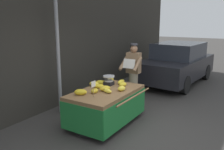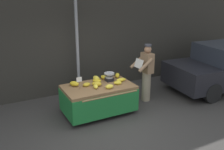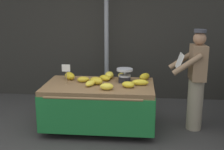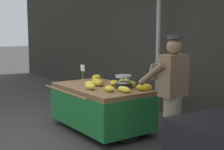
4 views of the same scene
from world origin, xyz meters
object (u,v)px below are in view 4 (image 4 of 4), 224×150
object	(u,v)px
banana_bunch_2	(96,78)
banana_bunch_4	(124,82)
banana_bunch_6	(124,89)
banana_bunch_9	(90,86)
street_pole	(158,38)
price_sign	(83,70)
banana_cart	(101,98)
banana_bunch_7	(91,83)
banana_bunch_0	(110,89)
weighing_scale	(124,82)
banana_bunch_1	(144,87)
banana_bunch_3	(97,81)
banana_bunch_10	(99,83)
banana_bunch_5	(131,84)
vendor_person	(172,96)
banana_bunch_8	(114,83)

from	to	relation	value
banana_bunch_2	banana_bunch_4	size ratio (longest dim) A/B	1.03
banana_bunch_6	banana_bunch_9	world-z (taller)	banana_bunch_9
street_pole	price_sign	distance (m)	1.64
price_sign	banana_bunch_4	distance (m)	0.85
banana_cart	banana_bunch_7	xyz separation A→B (m)	(-0.13, -0.12, 0.25)
banana_bunch_0	banana_bunch_2	distance (m)	1.14
weighing_scale	banana_bunch_6	bearing A→B (deg)	-35.73
banana_bunch_1	banana_bunch_6	bearing A→B (deg)	-102.52
street_pole	weighing_scale	size ratio (longest dim) A/B	11.66
banana_bunch_3	banana_bunch_10	world-z (taller)	banana_bunch_10
banana_bunch_1	weighing_scale	bearing A→B (deg)	-154.44
banana_bunch_2	banana_bunch_5	bearing A→B (deg)	7.31
banana_bunch_10	banana_cart	bearing A→B (deg)	1.40
weighing_scale	banana_bunch_10	bearing A→B (deg)	-157.32
banana_cart	price_sign	distance (m)	0.71
weighing_scale	banana_bunch_0	distance (m)	0.36
weighing_scale	banana_bunch_2	distance (m)	0.99
banana_bunch_0	banana_bunch_2	bearing A→B (deg)	158.37
banana_cart	banana_bunch_9	bearing A→B (deg)	-62.18
banana_bunch_9	weighing_scale	bearing A→B (deg)	62.93
street_pole	banana_cart	bearing A→B (deg)	-88.80
street_pole	banana_bunch_3	bearing A→B (deg)	-101.36
street_pole	price_sign	size ratio (longest dim) A/B	9.60
banana_bunch_7	vendor_person	world-z (taller)	vendor_person
banana_bunch_3	banana_bunch_8	size ratio (longest dim) A/B	0.89
banana_bunch_0	banana_bunch_9	xyz separation A→B (m)	(-0.33, -0.16, 0.00)
banana_bunch_0	banana_bunch_1	xyz separation A→B (m)	(0.27, 0.51, 0.01)
banana_bunch_8	banana_bunch_7	bearing A→B (deg)	-118.51
banana_bunch_8	street_pole	bearing A→B (deg)	94.96
banana_bunch_6	banana_bunch_7	bearing A→B (deg)	-171.42
banana_bunch_1	banana_bunch_9	size ratio (longest dim) A/B	1.25
street_pole	banana_bunch_7	bearing A→B (deg)	-93.81
banana_bunch_4	banana_bunch_10	xyz separation A→B (m)	(-0.18, -0.43, 0.00)
weighing_scale	banana_bunch_0	world-z (taller)	weighing_scale
banana_bunch_7	banana_bunch_8	size ratio (longest dim) A/B	1.02
weighing_scale	banana_bunch_6	size ratio (longest dim) A/B	0.99
banana_bunch_4	banana_bunch_10	distance (m)	0.46
price_sign	banana_bunch_7	xyz separation A→B (m)	(0.41, -0.07, -0.20)
banana_bunch_0	banana_bunch_8	distance (m)	0.58
weighing_scale	banana_bunch_0	bearing A→B (deg)	-77.68
weighing_scale	banana_bunch_4	size ratio (longest dim) A/B	1.09
banana_bunch_2	banana_bunch_4	bearing A→B (deg)	12.43
price_sign	banana_bunch_6	distance (m)	1.25
banana_bunch_5	banana_cart	bearing A→B (deg)	-133.23
price_sign	banana_bunch_2	distance (m)	0.37
banana_bunch_1	banana_bunch_9	world-z (taller)	banana_bunch_1
banana_bunch_5	banana_bunch_7	size ratio (longest dim) A/B	1.12
banana_bunch_1	banana_bunch_6	distance (m)	0.36
price_sign	banana_bunch_5	distance (m)	1.03
weighing_scale	banana_bunch_1	distance (m)	0.39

